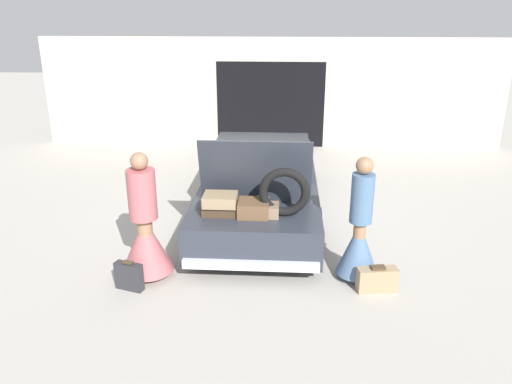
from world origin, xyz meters
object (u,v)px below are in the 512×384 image
Objects in this scene: person_left at (145,234)px; person_right at (359,237)px; suitcase_beside_left_person at (129,276)px; car at (261,183)px; suitcase_beside_right_person at (377,279)px.

person_left is 2.87m from person_right.
car is at bearing 59.96° from suitcase_beside_left_person.
suitcase_beside_right_person is at bearing 78.48° from person_left.
car is at bearing 141.00° from person_left.
person_left is at bearing -121.49° from car.
person_left is 0.60m from suitcase_beside_left_person.
person_right reaches higher than suitcase_beside_left_person.
person_right is (1.43, -2.24, 0.06)m from car.
suitcase_beside_right_person is (3.23, 0.17, -0.03)m from suitcase_beside_left_person.
suitcase_beside_left_person is (-0.14, -0.38, -0.43)m from person_left.
person_left is at bearing 69.69° from suitcase_beside_left_person.
person_left is 3.26× the size of suitcase_beside_right_person.
suitcase_beside_right_person is (3.09, -0.22, -0.46)m from person_left.
person_right is (2.87, 0.10, -0.00)m from person_left.
suitcase_beside_left_person is (-1.58, -2.72, -0.37)m from car.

